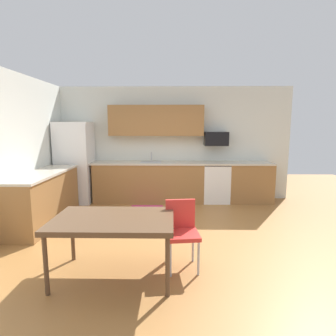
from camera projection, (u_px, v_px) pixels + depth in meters
name	position (u px, v px, depth m)	size (l,w,h in m)	color
ground_plane	(167.00, 241.00, 4.32)	(12.00, 12.00, 0.00)	#9E6B38
wall_back	(169.00, 144.00, 6.73)	(5.80, 0.10, 2.70)	silver
cabinet_run_back	(149.00, 182.00, 6.53)	(2.55, 0.60, 0.90)	olive
cabinet_run_back_right	(249.00, 183.00, 6.49)	(1.00, 0.60, 0.90)	olive
cabinet_run_left	(43.00, 199.00, 5.08)	(0.60, 2.00, 0.90)	olive
countertop_back	(169.00, 163.00, 6.45)	(4.80, 0.64, 0.04)	beige
countertop_left	(41.00, 174.00, 5.00)	(0.64, 2.00, 0.04)	beige
upper_cabinets_back	(156.00, 121.00, 6.43)	(2.20, 0.34, 0.70)	olive
refrigerator	(75.00, 163.00, 6.40)	(0.76, 0.70, 1.86)	white
oven_range	(216.00, 182.00, 6.50)	(0.60, 0.60, 0.91)	white
microwave	(216.00, 139.00, 6.44)	(0.54, 0.36, 0.32)	black
sink_basin	(151.00, 165.00, 6.46)	(0.48, 0.40, 0.14)	#A5A8AD
sink_faucet	(151.00, 157.00, 6.61)	(0.02, 0.02, 0.24)	#B2B5BA
dining_table	(113.00, 223.00, 3.21)	(1.40, 0.90, 0.73)	brown
chair_near_table	(182.00, 228.00, 3.47)	(0.45, 0.45, 0.85)	red
floor_mat	(146.00, 209.00, 5.95)	(0.70, 0.50, 0.01)	#CC3372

